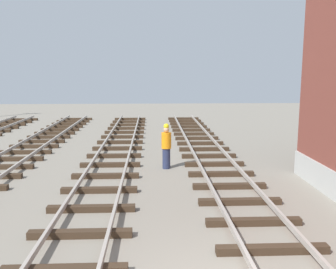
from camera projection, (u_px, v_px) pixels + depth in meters
name	position (u px, v px, depth m)	size (l,w,h in m)	color
track_worker_foreground	(166.00, 146.00, 15.29)	(0.40, 0.40, 1.87)	#262D4C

